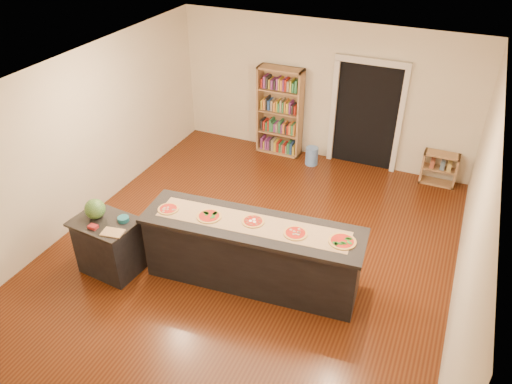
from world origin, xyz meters
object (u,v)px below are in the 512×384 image
at_px(bookshelf, 280,112).
at_px(low_shelf, 439,169).
at_px(kitchen_island, 252,253).
at_px(waste_bin, 312,156).
at_px(side_counter, 109,246).
at_px(watermelon, 95,209).

distance_m(bookshelf, low_shelf, 3.31).
relative_size(kitchen_island, waste_bin, 8.34).
bearing_deg(kitchen_island, low_shelf, 55.97).
xyz_separation_m(bookshelf, waste_bin, (0.81, -0.23, -0.74)).
xyz_separation_m(kitchen_island, bookshelf, (-1.11, 3.88, 0.41)).
xyz_separation_m(side_counter, bookshelf, (0.91, 4.50, 0.47)).
relative_size(waste_bin, watermelon, 1.27).
bearing_deg(bookshelf, low_shelf, 0.45).
relative_size(low_shelf, watermelon, 2.20).
distance_m(kitchen_island, watermelon, 2.31).
relative_size(kitchen_island, bookshelf, 1.68).
xyz_separation_m(low_shelf, waste_bin, (-2.44, -0.26, -0.14)).
bearing_deg(watermelon, bookshelf, 76.67).
relative_size(bookshelf, waste_bin, 4.96).
distance_m(low_shelf, waste_bin, 2.46).
bearing_deg(low_shelf, side_counter, -132.59).
height_order(kitchen_island, waste_bin, kitchen_island).
height_order(side_counter, low_shelf, side_counter).
xyz_separation_m(waste_bin, watermelon, (-1.87, -4.24, 0.85)).
distance_m(kitchen_island, bookshelf, 4.05).
bearing_deg(kitchen_island, bookshelf, 100.71).
bearing_deg(waste_bin, bookshelf, 164.14).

